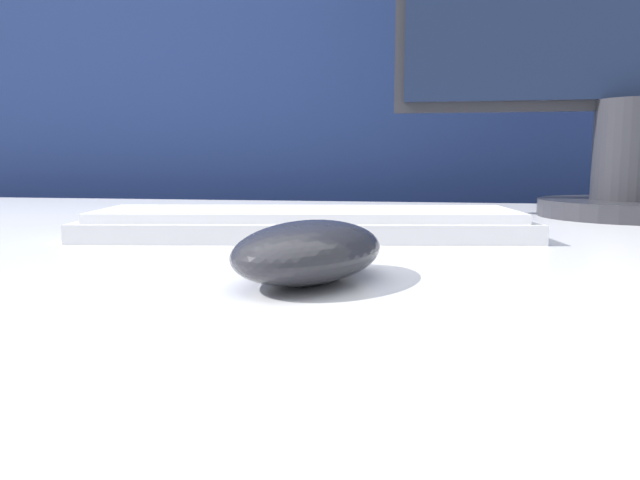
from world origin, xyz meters
The scene contains 3 objects.
partition_panel centered at (0.00, 0.62, 0.68)m, with size 5.00×0.03×1.36m.
computer_mouse_near centered at (0.05, -0.16, 0.78)m, with size 0.10×0.13×0.03m.
keyboard centered at (0.01, 0.04, 0.77)m, with size 0.39×0.17×0.02m.
Camera 1 is at (0.11, -0.49, 0.83)m, focal length 35.00 mm.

